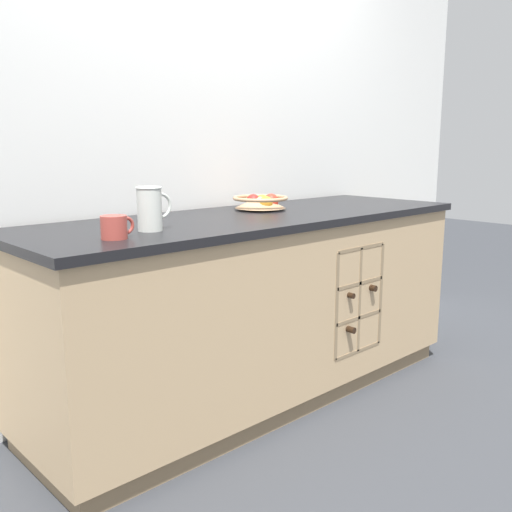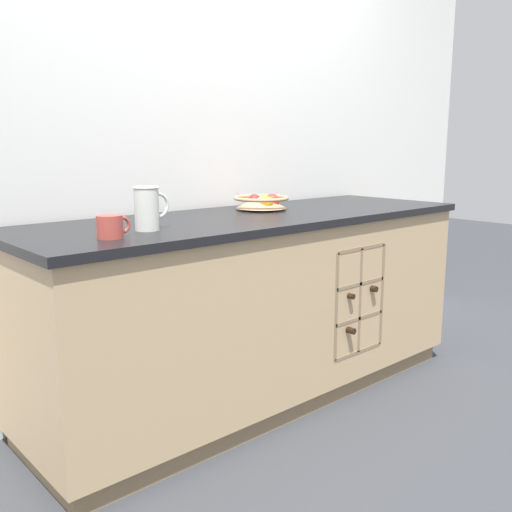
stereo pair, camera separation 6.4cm
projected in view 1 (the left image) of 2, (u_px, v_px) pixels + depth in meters
ground_plane at (256, 394)px, 2.80m from camera, size 14.00×14.00×0.00m
back_wall at (199, 131)px, 2.86m from camera, size 4.62×0.06×2.55m
kitchen_island at (257, 306)px, 2.72m from camera, size 2.26×0.75×0.89m
fruit_bowl at (261, 201)px, 2.81m from camera, size 0.27×0.27×0.08m
white_pitcher at (150, 208)px, 2.12m from camera, size 0.15×0.10×0.16m
ceramic_mug at (115, 227)px, 1.94m from camera, size 0.12×0.09×0.08m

